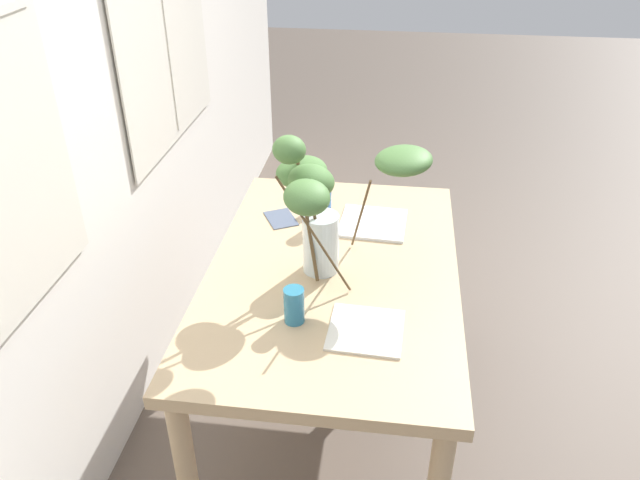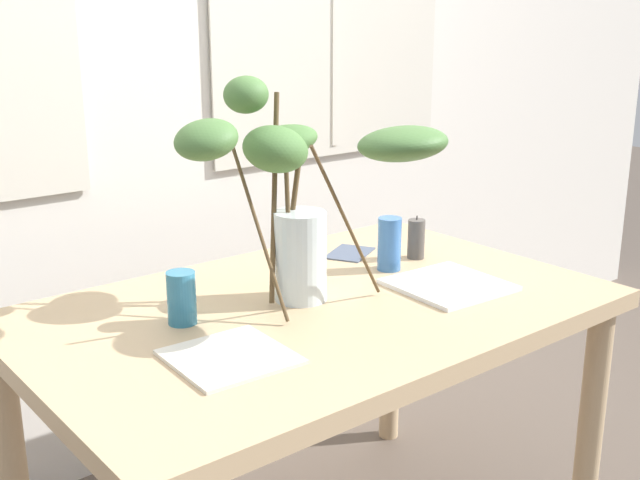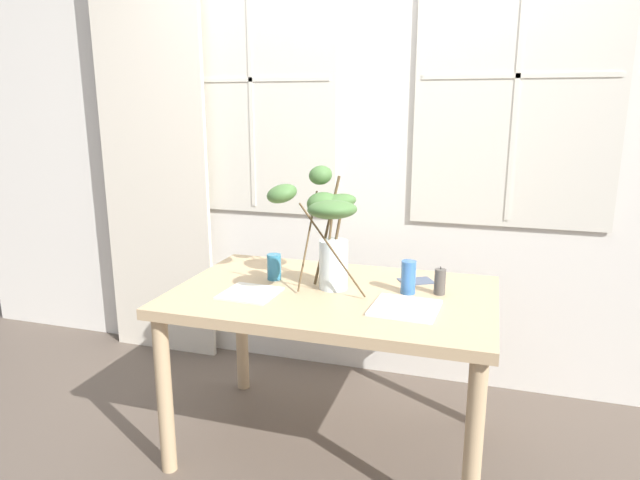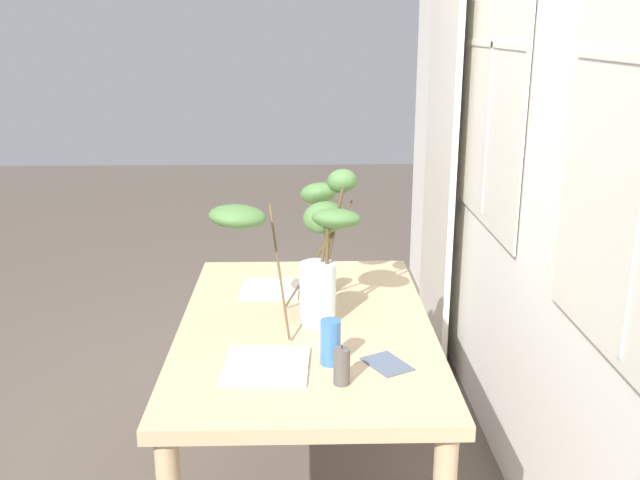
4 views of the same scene
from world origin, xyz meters
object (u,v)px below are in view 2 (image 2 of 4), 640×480
plate_square_left (230,357)px  plate_square_right (448,285)px  drinking_glass_blue_right (389,244)px  pillar_candle (416,239)px  drinking_glass_blue_left (182,298)px  dining_table (316,339)px  vase_with_branches (298,181)px

plate_square_left → plate_square_right: plate_square_right is taller
drinking_glass_blue_right → pillar_candle: size_ratio=1.17×
drinking_glass_blue_left → drinking_glass_blue_right: (0.62, -0.01, 0.01)m
dining_table → drinking_glass_blue_left: 0.36m
drinking_glass_blue_left → plate_square_left: bearing=-95.4°
dining_table → drinking_glass_blue_right: drinking_glass_blue_right is taller
vase_with_branches → plate_square_left: 0.44m
drinking_glass_blue_left → plate_square_left: size_ratio=0.53×
plate_square_right → drinking_glass_blue_left: bearing=161.9°
plate_square_right → vase_with_branches: bearing=159.9°
pillar_candle → dining_table: bearing=-167.0°
plate_square_left → plate_square_right: bearing=1.4°
vase_with_branches → drinking_glass_blue_right: (0.35, 0.06, -0.23)m
vase_with_branches → pillar_candle: vase_with_branches is taller
vase_with_branches → drinking_glass_blue_right: size_ratio=3.80×
pillar_candle → plate_square_left: bearing=-162.7°
plate_square_right → drinking_glass_blue_right: bearing=95.5°
dining_table → pillar_candle: size_ratio=11.20×
vase_with_branches → plate_square_right: (0.37, -0.14, -0.29)m
dining_table → drinking_glass_blue_right: bearing=13.5°
drinking_glass_blue_right → plate_square_left: (-0.64, -0.21, -0.07)m
drinking_glass_blue_left → plate_square_right: 0.68m
drinking_glass_blue_left → plate_square_right: (0.64, -0.21, -0.05)m
plate_square_left → vase_with_branches: bearing=27.6°
dining_table → plate_square_left: bearing=-157.3°
drinking_glass_blue_left → drinking_glass_blue_right: 0.62m
vase_with_branches → drinking_glass_blue_right: vase_with_branches is taller
dining_table → plate_square_right: plate_square_right is taller
vase_with_branches → dining_table: bearing=-18.7°
vase_with_branches → drinking_glass_blue_left: bearing=164.7°
drinking_glass_blue_right → pillar_candle: 0.13m
drinking_glass_blue_left → plate_square_right: drinking_glass_blue_left is taller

